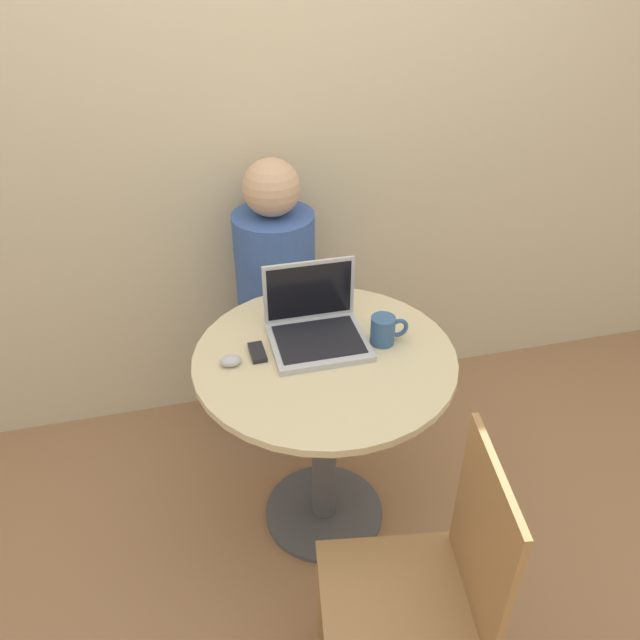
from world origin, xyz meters
The scene contains 9 objects.
ground_plane centered at (0.00, 0.00, 0.00)m, with size 12.00×12.00×0.00m, color #9E704C.
back_wall centered at (0.00, 0.80, 1.30)m, with size 7.00×0.05×2.60m.
round_table centered at (0.00, 0.00, 0.57)m, with size 0.84×0.84×0.77m.
laptop centered at (-0.01, 0.10, 0.81)m, with size 0.31×0.27×0.24m.
cell_phone centered at (-0.21, 0.05, 0.78)m, with size 0.05×0.10×0.02m.
computer_mouse centered at (-0.30, 0.02, 0.78)m, with size 0.07×0.05×0.03m.
coffee_cup centered at (0.20, 0.02, 0.82)m, with size 0.13×0.08×0.10m.
chair_empty centered at (0.10, -0.68, 0.48)m, with size 0.46×0.46×0.93m.
person_seated centered at (-0.05, 0.65, 0.51)m, with size 0.31×0.49×1.20m.
Camera 1 is at (-0.40, -1.52, 1.97)m, focal length 35.00 mm.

